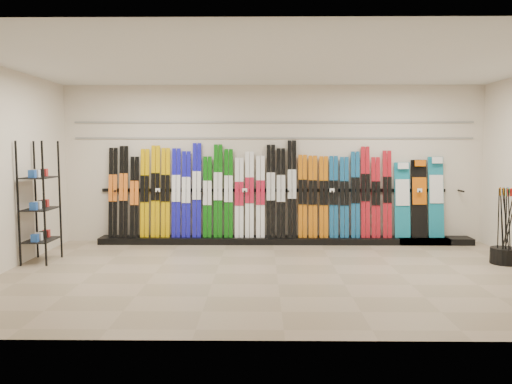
{
  "coord_description": "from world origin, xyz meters",
  "views": [
    {
      "loc": [
        -0.23,
        -7.09,
        1.84
      ],
      "look_at": [
        -0.31,
        1.0,
        1.1
      ],
      "focal_mm": 35.0,
      "sensor_mm": 36.0,
      "label": 1
    }
  ],
  "objects": [
    {
      "name": "skis",
      "position": [
        -0.48,
        2.33,
        0.94
      ],
      "size": [
        5.39,
        0.24,
        1.84
      ],
      "color": "black",
      "rests_on": "ski_rack_base"
    },
    {
      "name": "floor",
      "position": [
        0.0,
        0.0,
        0.0
      ],
      "size": [
        8.0,
        8.0,
        0.0
      ],
      "primitive_type": "plane",
      "color": "gray",
      "rests_on": "ground"
    },
    {
      "name": "accessory_rack",
      "position": [
        -3.75,
        0.74,
        0.96
      ],
      "size": [
        0.4,
        0.6,
        1.93
      ],
      "primitive_type": "cube",
      "color": "black",
      "rests_on": "floor"
    },
    {
      "name": "ski_poles",
      "position": [
        3.58,
        0.62,
        0.61
      ],
      "size": [
        0.36,
        0.32,
        1.18
      ],
      "color": "black",
      "rests_on": "pole_bin"
    },
    {
      "name": "snowboards",
      "position": [
        2.78,
        2.35,
        0.85
      ],
      "size": [
        0.93,
        0.24,
        1.53
      ],
      "color": "#14728C",
      "rests_on": "ski_rack_base"
    },
    {
      "name": "ceiling",
      "position": [
        0.0,
        0.0,
        3.0
      ],
      "size": [
        8.0,
        8.0,
        0.0
      ],
      "primitive_type": "plane",
      "rotation": [
        3.14,
        0.0,
        0.0
      ],
      "color": "silver",
      "rests_on": "back_wall"
    },
    {
      "name": "back_wall",
      "position": [
        0.0,
        2.5,
        1.5
      ],
      "size": [
        8.0,
        0.0,
        8.0
      ],
      "primitive_type": "plane",
      "rotation": [
        1.57,
        0.0,
        0.0
      ],
      "color": "beige",
      "rests_on": "floor"
    },
    {
      "name": "pole_bin",
      "position": [
        3.6,
        0.67,
        0.12
      ],
      "size": [
        0.43,
        0.43,
        0.25
      ],
      "primitive_type": "cylinder",
      "color": "black",
      "rests_on": "floor"
    },
    {
      "name": "ski_rack_base",
      "position": [
        0.22,
        2.28,
        0.06
      ],
      "size": [
        8.0,
        0.4,
        0.12
      ],
      "primitive_type": "cube",
      "color": "black",
      "rests_on": "floor"
    },
    {
      "name": "slatwall_rail_0",
      "position": [
        0.0,
        2.48,
        2.0
      ],
      "size": [
        7.6,
        0.02,
        0.03
      ],
      "primitive_type": "cube",
      "color": "gray",
      "rests_on": "back_wall"
    },
    {
      "name": "slatwall_rail_1",
      "position": [
        0.0,
        2.48,
        2.3
      ],
      "size": [
        7.6,
        0.02,
        0.03
      ],
      "primitive_type": "cube",
      "color": "gray",
      "rests_on": "back_wall"
    }
  ]
}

